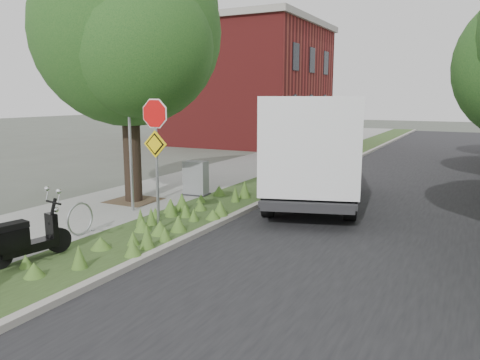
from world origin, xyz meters
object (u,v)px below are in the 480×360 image
object	(u,v)px
box_truck	(312,146)
utility_cabinet	(196,179)
sign_assembly	(155,137)
scooter_near	(20,243)

from	to	relation	value
box_truck	utility_cabinet	xyz separation A→B (m)	(-3.59, -0.82, -1.17)
sign_assembly	scooter_near	world-z (taller)	sign_assembly
sign_assembly	box_truck	distance (m)	5.17
scooter_near	box_truck	xyz separation A→B (m)	(3.13, 7.69, 1.30)
sign_assembly	box_truck	bearing A→B (deg)	64.78
sign_assembly	scooter_near	distance (m)	3.65
box_truck	scooter_near	bearing A→B (deg)	-112.14
scooter_near	box_truck	world-z (taller)	box_truck
sign_assembly	utility_cabinet	world-z (taller)	sign_assembly
scooter_near	sign_assembly	bearing A→B (deg)	72.86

